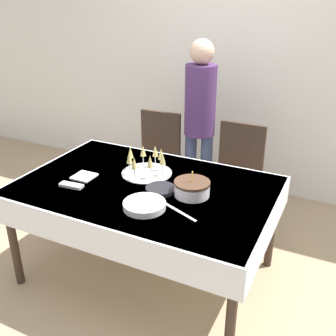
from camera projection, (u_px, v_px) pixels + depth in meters
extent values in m
plane|color=tan|center=(148.00, 273.00, 3.05)|extent=(12.00, 12.00, 0.00)
cube|color=silver|center=(231.00, 61.00, 3.96)|extent=(8.00, 0.05, 2.70)
cube|color=white|center=(146.00, 187.00, 2.74)|extent=(1.74, 1.14, 0.03)
cube|color=white|center=(146.00, 198.00, 2.78)|extent=(1.77, 1.17, 0.21)
cylinder|color=#38281E|center=(13.00, 241.00, 2.81)|extent=(0.06, 0.06, 0.74)
cylinder|color=#38281E|center=(231.00, 317.00, 2.16)|extent=(0.06, 0.06, 0.74)
cylinder|color=#38281E|center=(97.00, 184.00, 3.64)|extent=(0.06, 0.06, 0.74)
cylinder|color=#38281E|center=(272.00, 226.00, 2.99)|extent=(0.06, 0.06, 0.74)
cube|color=#38281E|center=(152.00, 171.00, 3.69)|extent=(0.43, 0.43, 0.04)
cube|color=#38281E|center=(161.00, 137.00, 3.73)|extent=(0.40, 0.04, 0.50)
cylinder|color=#38281E|center=(161.00, 205.00, 3.57)|extent=(0.04, 0.04, 0.44)
cylinder|color=#38281E|center=(127.00, 197.00, 3.71)|extent=(0.04, 0.04, 0.44)
cylinder|color=#38281E|center=(177.00, 189.00, 3.86)|extent=(0.04, 0.04, 0.44)
cylinder|color=#38281E|center=(145.00, 182.00, 4.00)|extent=(0.04, 0.04, 0.44)
cube|color=#38281E|center=(232.00, 187.00, 3.37)|extent=(0.43, 0.43, 0.04)
cube|color=#38281E|center=(241.00, 151.00, 3.42)|extent=(0.40, 0.04, 0.50)
cylinder|color=#38281E|center=(244.00, 226.00, 3.25)|extent=(0.04, 0.04, 0.44)
cylinder|color=#38281E|center=(204.00, 216.00, 3.40)|extent=(0.04, 0.04, 0.44)
cylinder|color=#38281E|center=(256.00, 207.00, 3.54)|extent=(0.04, 0.04, 0.44)
cylinder|color=#38281E|center=(218.00, 198.00, 3.69)|extent=(0.04, 0.04, 0.44)
cylinder|color=white|center=(192.00, 190.00, 2.58)|extent=(0.23, 0.23, 0.08)
cylinder|color=#4C3323|center=(192.00, 183.00, 2.56)|extent=(0.24, 0.24, 0.02)
cylinder|color=yellow|center=(192.00, 177.00, 2.55)|extent=(0.01, 0.01, 0.06)
sphere|color=#F9CC4C|center=(192.00, 172.00, 2.53)|extent=(0.01, 0.01, 0.01)
cylinder|color=silver|center=(147.00, 173.00, 2.91)|extent=(0.37, 0.37, 0.01)
cylinder|color=silver|center=(163.00, 175.00, 2.86)|extent=(0.05, 0.05, 0.00)
cylinder|color=silver|center=(163.00, 169.00, 2.84)|extent=(0.01, 0.01, 0.08)
cone|color=#E0CC72|center=(163.00, 159.00, 2.81)|extent=(0.04, 0.04, 0.08)
cylinder|color=silver|center=(161.00, 170.00, 2.95)|extent=(0.05, 0.05, 0.00)
cylinder|color=silver|center=(161.00, 164.00, 2.93)|extent=(0.01, 0.01, 0.08)
cone|color=#E0CC72|center=(161.00, 154.00, 2.89)|extent=(0.04, 0.04, 0.08)
cylinder|color=silver|center=(155.00, 166.00, 3.00)|extent=(0.05, 0.05, 0.00)
cylinder|color=silver|center=(155.00, 161.00, 2.98)|extent=(0.01, 0.01, 0.08)
cone|color=#E0CC72|center=(155.00, 151.00, 2.95)|extent=(0.04, 0.04, 0.08)
cylinder|color=silver|center=(143.00, 166.00, 3.00)|extent=(0.05, 0.05, 0.00)
cylinder|color=silver|center=(143.00, 161.00, 2.99)|extent=(0.01, 0.01, 0.08)
cone|color=#E0CC72|center=(143.00, 151.00, 2.95)|extent=(0.04, 0.04, 0.08)
cylinder|color=silver|center=(131.00, 168.00, 2.97)|extent=(0.05, 0.05, 0.00)
cylinder|color=silver|center=(131.00, 163.00, 2.95)|extent=(0.01, 0.01, 0.08)
cone|color=#E0CC72|center=(130.00, 152.00, 2.92)|extent=(0.04, 0.04, 0.08)
cylinder|color=silver|center=(130.00, 174.00, 2.88)|extent=(0.05, 0.05, 0.00)
cylinder|color=silver|center=(130.00, 168.00, 2.86)|extent=(0.01, 0.01, 0.08)
cone|color=#E0CC72|center=(129.00, 158.00, 2.83)|extent=(0.04, 0.04, 0.08)
cylinder|color=silver|center=(135.00, 180.00, 2.79)|extent=(0.05, 0.05, 0.00)
cylinder|color=silver|center=(135.00, 174.00, 2.77)|extent=(0.01, 0.01, 0.08)
cone|color=#E0CC72|center=(134.00, 163.00, 2.74)|extent=(0.04, 0.04, 0.08)
cylinder|color=silver|center=(150.00, 178.00, 2.82)|extent=(0.05, 0.05, 0.00)
cylinder|color=silver|center=(150.00, 172.00, 2.81)|extent=(0.01, 0.01, 0.08)
cone|color=#E0CC72|center=(150.00, 161.00, 2.77)|extent=(0.04, 0.04, 0.08)
cylinder|color=white|center=(144.00, 208.00, 2.44)|extent=(0.27, 0.27, 0.01)
cylinder|color=white|center=(144.00, 207.00, 2.44)|extent=(0.27, 0.27, 0.01)
cylinder|color=white|center=(144.00, 206.00, 2.44)|extent=(0.27, 0.27, 0.01)
cylinder|color=white|center=(144.00, 205.00, 2.43)|extent=(0.27, 0.27, 0.01)
cylinder|color=white|center=(144.00, 204.00, 2.43)|extent=(0.27, 0.27, 0.01)
cylinder|color=white|center=(144.00, 203.00, 2.43)|extent=(0.27, 0.27, 0.01)
cylinder|color=black|center=(161.00, 191.00, 2.65)|extent=(0.20, 0.20, 0.01)
cylinder|color=black|center=(161.00, 190.00, 2.65)|extent=(0.20, 0.20, 0.01)
cylinder|color=black|center=(161.00, 189.00, 2.64)|extent=(0.20, 0.20, 0.01)
cylinder|color=black|center=(161.00, 188.00, 2.64)|extent=(0.20, 0.20, 0.01)
cube|color=silver|center=(179.00, 211.00, 2.41)|extent=(0.28, 0.13, 0.00)
cube|color=silver|center=(71.00, 185.00, 2.71)|extent=(0.17, 0.07, 0.02)
cube|color=white|center=(84.00, 176.00, 2.84)|extent=(0.15, 0.15, 0.01)
cylinder|color=#3F4C72|center=(190.00, 171.00, 3.82)|extent=(0.11, 0.11, 0.79)
cylinder|color=#3F4C72|center=(206.00, 174.00, 3.76)|extent=(0.11, 0.11, 0.79)
cylinder|color=#4C2D60|center=(200.00, 100.00, 3.49)|extent=(0.28, 0.28, 0.63)
sphere|color=#D8B293|center=(202.00, 52.00, 3.32)|extent=(0.21, 0.21, 0.21)
cube|color=#CC333F|center=(44.00, 208.00, 3.73)|extent=(0.20, 0.12, 0.23)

